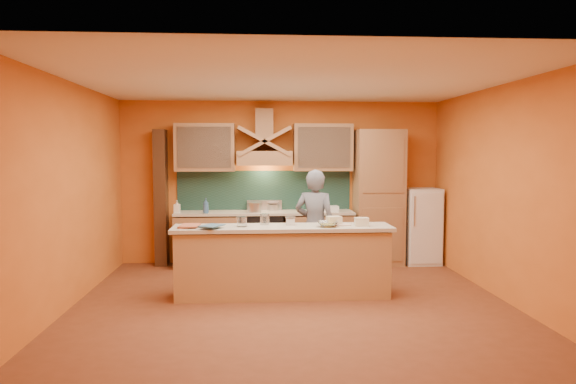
{
  "coord_description": "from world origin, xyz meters",
  "views": [
    {
      "loc": [
        -0.47,
        -6.42,
        1.92
      ],
      "look_at": [
        0.01,
        0.9,
        1.35
      ],
      "focal_mm": 32.0,
      "sensor_mm": 36.0,
      "label": 1
    }
  ],
  "objects": [
    {
      "name": "island_top",
      "position": [
        -0.1,
        0.3,
        0.92
      ],
      "size": [
        2.9,
        0.62,
        0.05
      ],
      "primitive_type": "cube",
      "color": "beige",
      "rests_on": "island_body"
    },
    {
      "name": "hood_chimney",
      "position": [
        -0.3,
        2.35,
        2.4
      ],
      "size": [
        0.3,
        0.3,
        0.5
      ],
      "primitive_type": "cube",
      "color": "#9F6F48",
      "rests_on": "wall_back"
    },
    {
      "name": "dish_rack",
      "position": [
        0.81,
        2.12,
        0.97
      ],
      "size": [
        0.27,
        0.21,
        0.09
      ],
      "primitive_type": "cube",
      "rotation": [
        0.0,
        0.0,
        0.03
      ],
      "color": "white",
      "rests_on": "counter_top"
    },
    {
      "name": "book_lower",
      "position": [
        -1.44,
        0.29,
        0.96
      ],
      "size": [
        0.28,
        0.36,
        0.03
      ],
      "primitive_type": "imported",
      "rotation": [
        0.0,
        0.0,
        -0.08
      ],
      "color": "#B35C40",
      "rests_on": "island_top"
    },
    {
      "name": "kitchen_scale",
      "position": [
        0.01,
        0.39,
        0.99
      ],
      "size": [
        0.11,
        0.11,
        0.09
      ],
      "primitive_type": "cube",
      "rotation": [
        0.0,
        0.0,
        0.04
      ],
      "color": "silver",
      "rests_on": "island_top"
    },
    {
      "name": "trim_column_left",
      "position": [
        -2.05,
        2.35,
        1.15
      ],
      "size": [
        0.2,
        0.3,
        2.3
      ],
      "primitive_type": "cube",
      "color": "#472816",
      "rests_on": "floor"
    },
    {
      "name": "stove",
      "position": [
        -0.3,
        2.2,
        0.45
      ],
      "size": [
        0.6,
        0.58,
        0.9
      ],
      "primitive_type": "cube",
      "color": "black",
      "rests_on": "floor"
    },
    {
      "name": "island_body",
      "position": [
        -0.1,
        0.3,
        0.44
      ],
      "size": [
        2.8,
        0.55,
        0.88
      ],
      "primitive_type": "cube",
      "color": "tan",
      "rests_on": "floor"
    },
    {
      "name": "backsplash",
      "position": [
        -0.3,
        2.48,
        1.25
      ],
      "size": [
        3.0,
        0.03,
        0.7
      ],
      "primitive_type": "cube",
      "color": "#17342E",
      "rests_on": "wall_back"
    },
    {
      "name": "pot_large",
      "position": [
        -0.47,
        2.08,
        0.99
      ],
      "size": [
        0.27,
        0.27,
        0.18
      ],
      "primitive_type": "cylinder",
      "rotation": [
        0.0,
        0.0,
        -0.2
      ],
      "color": "silver",
      "rests_on": "stove"
    },
    {
      "name": "soap_bottle_a",
      "position": [
        -1.75,
        2.1,
        1.02
      ],
      "size": [
        0.1,
        0.1,
        0.21
      ],
      "primitive_type": "imported",
      "rotation": [
        0.0,
        0.0,
        -0.07
      ],
      "color": "white",
      "rests_on": "counter_top"
    },
    {
      "name": "base_cabinet_left",
      "position": [
        -1.25,
        2.2,
        0.43
      ],
      "size": [
        1.1,
        0.6,
        0.86
      ],
      "primitive_type": "cube",
      "color": "#9F6F48",
      "rests_on": "floor"
    },
    {
      "name": "range_hood",
      "position": [
        -0.3,
        2.25,
        1.82
      ],
      "size": [
        0.92,
        0.5,
        0.24
      ],
      "primitive_type": "cube",
      "color": "#9F6F48",
      "rests_on": "wall_back"
    },
    {
      "name": "book_upper",
      "position": [
        -1.11,
        0.18,
        0.98
      ],
      "size": [
        0.35,
        0.38,
        0.02
      ],
      "primitive_type": "imported",
      "rotation": [
        0.0,
        0.0,
        -0.53
      ],
      "color": "#3A6181",
      "rests_on": "island_top"
    },
    {
      "name": "wall_right",
      "position": [
        2.75,
        0.0,
        1.4
      ],
      "size": [
        0.02,
        5.0,
        2.8
      ],
      "primitive_type": "cube",
      "color": "orange",
      "rests_on": "floor"
    },
    {
      "name": "bowl_back",
      "position": [
        0.74,
        2.14,
        0.96
      ],
      "size": [
        0.29,
        0.29,
        0.08
      ],
      "primitive_type": "imported",
      "rotation": [
        0.0,
        0.0,
        -0.11
      ],
      "color": "white",
      "rests_on": "counter_top"
    },
    {
      "name": "base_cabinet_right",
      "position": [
        0.65,
        2.2,
        0.43
      ],
      "size": [
        1.1,
        0.6,
        0.86
      ],
      "primitive_type": "cube",
      "color": "#9F6F48",
      "rests_on": "floor"
    },
    {
      "name": "floor",
      "position": [
        0.0,
        0.0,
        0.0
      ],
      "size": [
        5.5,
        5.0,
        0.01
      ],
      "primitive_type": "cube",
      "color": "brown",
      "rests_on": "ground"
    },
    {
      "name": "fridge",
      "position": [
        2.4,
        2.2,
        0.65
      ],
      "size": [
        0.58,
        0.6,
        1.3
      ],
      "primitive_type": "cube",
      "color": "white",
      "rests_on": "floor"
    },
    {
      "name": "mixing_bowl",
      "position": [
        0.49,
        0.21,
        0.98
      ],
      "size": [
        0.31,
        0.31,
        0.07
      ],
      "primitive_type": "imported",
      "rotation": [
        0.0,
        0.0,
        -0.13
      ],
      "color": "white",
      "rests_on": "island_top"
    },
    {
      "name": "soap_bottle_b",
      "position": [
        -1.27,
        1.98,
        1.05
      ],
      "size": [
        0.13,
        0.13,
        0.26
      ],
      "primitive_type": "imported",
      "rotation": [
        0.0,
        0.0,
        0.4
      ],
      "color": "#345B90",
      "rests_on": "counter_top"
    },
    {
      "name": "grocery_bag_b",
      "position": [
        0.95,
        0.25,
        1.0
      ],
      "size": [
        0.19,
        0.15,
        0.11
      ],
      "primitive_type": "cube",
      "rotation": [
        0.0,
        0.0,
        -0.06
      ],
      "color": "beige",
      "rests_on": "island_top"
    },
    {
      "name": "cloth",
      "position": [
        0.67,
        0.32,
        0.95
      ],
      "size": [
        0.28,
        0.23,
        0.02
      ],
      "primitive_type": "cube",
      "rotation": [
        0.0,
        0.0,
        0.17
      ],
      "color": "beige",
      "rests_on": "island_top"
    },
    {
      "name": "pot_small",
      "position": [
        -0.15,
        2.36,
        0.96
      ],
      "size": [
        0.27,
        0.27,
        0.13
      ],
      "primitive_type": "cylinder",
      "rotation": [
        0.0,
        0.0,
        -0.33
      ],
      "color": "silver",
      "rests_on": "stove"
    },
    {
      "name": "upper_cabinet_right",
      "position": [
        0.7,
        2.33,
        2.0
      ],
      "size": [
        1.0,
        0.35,
        0.8
      ],
      "primitive_type": "cube",
      "color": "#9F6F48",
      "rests_on": "wall_back"
    },
    {
      "name": "person",
      "position": [
        0.41,
        0.98,
        0.84
      ],
      "size": [
        0.72,
        0.6,
        1.67
      ],
      "primitive_type": "imported",
      "rotation": [
        0.0,
        0.0,
        2.75
      ],
      "color": "slate",
      "rests_on": "floor"
    },
    {
      "name": "pantry_column",
      "position": [
        1.65,
        2.2,
        1.15
      ],
      "size": [
        0.8,
        0.6,
        2.3
      ],
      "primitive_type": "cube",
      "color": "#9F6F48",
      "rests_on": "floor"
    },
    {
      "name": "counter_top",
      "position": [
        -0.3,
        2.2,
        0.9
      ],
      "size": [
        3.0,
        0.62,
        0.04
      ],
      "primitive_type": "cube",
      "color": "beige",
      "rests_on": "base_cabinet_left"
    },
    {
      "name": "wall_front",
      "position": [
        0.0,
        -2.5,
        1.4
      ],
      "size": [
        5.5,
        0.02,
        2.8
      ],
      "primitive_type": "cube",
      "color": "orange",
      "rests_on": "floor"
    },
    {
      "name": "grocery_bag_a",
      "position": [
        0.59,
        0.34,
        1.0
      ],
      "size": [
        0.21,
        0.18,
        0.12
      ],
      "primitive_type": "cube",
      "rotation": [
        0.0,
        0.0,
        0.22
      ],
      "color": "beige",
      "rests_on": "island_top"
    },
    {
      "name": "ceiling",
      "position": [
        0.0,
        0.0,
        2.8
      ],
      "size": [
        5.5,
        5.0,
        0.01
      ],
      "primitive_type": "cube",
      "color": "white",
      "rests_on": "wall_back"
    },
    {
      "name": "upper_cabinet_left",
      "position": [
        -1.3,
        2.33,
        2.0
      ],
      "size": [
        1.0,
        0.35,
        0.8
      ],
      "primitive_type": "cube",
      "color": "#9F6F48",
      "rests_on": "wall_back"
    },
    {
      "name": "wall_left",
      "position": [
        -2.75,
        0.0,
        1.4
      ],
      "size": [
        0.02,
        5.0,
        2.8
      ],
      "primitive_type": "cube",
      "color": "orange",
      "rests_on": "floor"
    },
    {
      "name": "jar_small",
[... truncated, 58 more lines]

